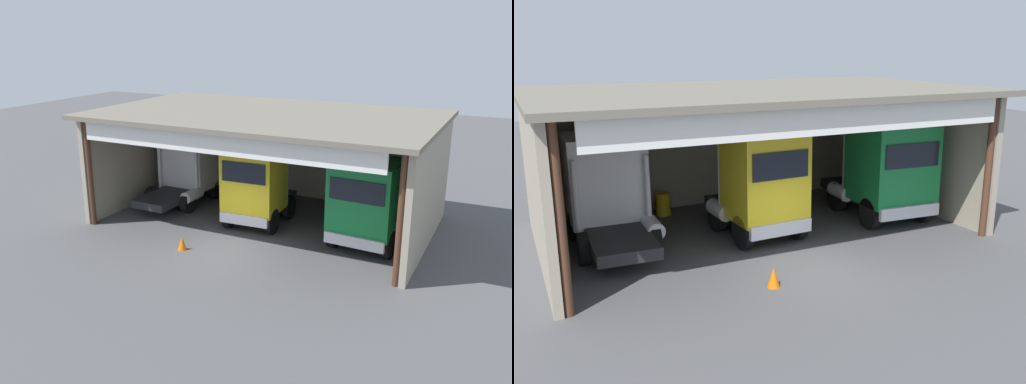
# 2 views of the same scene
# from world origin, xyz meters

# --- Properties ---
(ground_plane) EXTENTS (80.00, 80.00, 0.00)m
(ground_plane) POSITION_xyz_m (0.00, 0.00, 0.00)
(ground_plane) COLOR #4C4C4F
(ground_plane) RESTS_ON ground
(workshop_shed) EXTENTS (14.77, 9.15, 5.04)m
(workshop_shed) POSITION_xyz_m (0.00, 5.03, 3.50)
(workshop_shed) COLOR #9E937F
(workshop_shed) RESTS_ON ground
(truck_white_right_bay) EXTENTS (2.64, 5.31, 3.60)m
(truck_white_right_bay) POSITION_xyz_m (-4.86, 5.15, 1.87)
(truck_white_right_bay) COLOR white
(truck_white_right_bay) RESTS_ON ground
(truck_yellow_yard_outside) EXTENTS (2.64, 4.47, 3.74)m
(truck_yellow_yard_outside) POSITION_xyz_m (-0.18, 3.31, 1.94)
(truck_yellow_yard_outside) COLOR yellow
(truck_yellow_yard_outside) RESTS_ON ground
(truck_green_left_bay) EXTENTS (2.80, 5.26, 3.66)m
(truck_green_left_bay) POSITION_xyz_m (4.94, 3.21, 1.93)
(truck_green_left_bay) COLOR #197F3D
(truck_green_left_bay) RESTS_ON ground
(oil_drum) EXTENTS (0.58, 0.58, 0.88)m
(oil_drum) POSITION_xyz_m (-2.45, 7.42, 0.44)
(oil_drum) COLOR gold
(oil_drum) RESTS_ON ground
(tool_cart) EXTENTS (0.90, 0.60, 1.00)m
(tool_cart) POSITION_xyz_m (2.95, 6.94, 0.50)
(tool_cart) COLOR black
(tool_cart) RESTS_ON ground
(traffic_cone) EXTENTS (0.36, 0.36, 0.56)m
(traffic_cone) POSITION_xyz_m (-1.59, -0.52, 0.28)
(traffic_cone) COLOR orange
(traffic_cone) RESTS_ON ground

